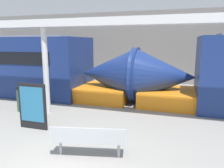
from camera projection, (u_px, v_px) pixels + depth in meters
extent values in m
cube|color=gray|center=(145.00, 47.00, 15.46)|extent=(56.00, 0.20, 5.00)
cone|color=navy|center=(163.00, 76.00, 10.01)|extent=(2.85, 2.63, 2.63)
cube|color=orange|center=(168.00, 97.00, 10.11)|extent=(2.57, 2.46, 0.70)
cone|color=navy|center=(109.00, 74.00, 10.77)|extent=(2.85, 2.63, 2.63)
cube|color=orange|center=(104.00, 92.00, 11.03)|extent=(2.57, 2.46, 0.70)
cube|color=#ADB2B7|center=(89.00, 139.00, 5.50)|extent=(1.92, 0.82, 0.04)
cube|color=#ADB2B7|center=(87.00, 135.00, 5.26)|extent=(1.84, 0.42, 0.36)
cylinder|color=#ADB2B7|center=(61.00, 146.00, 5.61)|extent=(0.07, 0.07, 0.42)
cylinder|color=#ADB2B7|center=(119.00, 149.00, 5.47)|extent=(0.07, 0.07, 0.42)
cylinder|color=#2D5138|center=(23.00, 100.00, 9.18)|extent=(0.50, 0.50, 0.94)
cylinder|color=black|center=(22.00, 88.00, 9.09)|extent=(0.52, 0.52, 0.06)
cube|color=black|center=(33.00, 106.00, 7.18)|extent=(1.02, 0.06, 1.54)
cube|color=teal|center=(32.00, 104.00, 7.14)|extent=(0.87, 0.01, 1.17)
cylinder|color=silver|center=(46.00, 71.00, 8.70)|extent=(0.22, 0.22, 3.41)
cube|color=silver|center=(43.00, 24.00, 8.36)|extent=(28.00, 0.60, 0.28)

